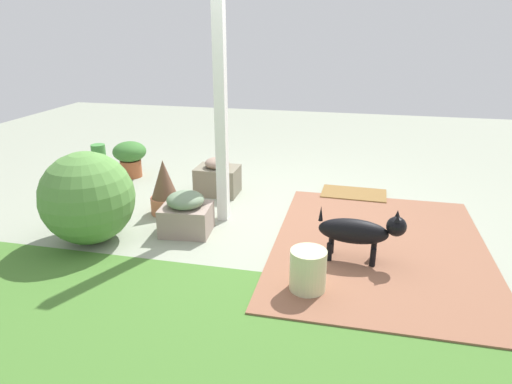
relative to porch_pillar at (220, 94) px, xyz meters
The scene contains 12 objects.
ground_plane 1.30m from the porch_pillar, behind, with size 12.00×12.00×0.00m, color gray.
brick_path 1.95m from the porch_pillar, 168.41° to the left, with size 1.80×2.40×0.02m, color #8C5A42.
porch_pillar is the anchor object (origin of this frame).
stone_planter_nearest 1.26m from the porch_pillar, 68.15° to the right, with size 0.47×0.36×0.42m.
stone_planter_mid 1.13m from the porch_pillar, 58.05° to the left, with size 0.47×0.41×0.40m.
round_shrub 1.49m from the porch_pillar, 35.95° to the left, with size 0.81×0.81×0.81m, color #54883E.
terracotta_pot_tall 1.76m from the porch_pillar, ahead, with size 0.27×0.27×0.62m.
terracotta_pot_broad 2.06m from the porch_pillar, 33.75° to the right, with size 0.41×0.41×0.45m.
terracotta_pot_spiky 1.14m from the porch_pillar, ahead, with size 0.30×0.30×0.56m.
dog 1.73m from the porch_pillar, 155.21° to the left, with size 0.68×0.21×0.47m.
ceramic_urn 1.82m from the porch_pillar, 130.71° to the left, with size 0.26×0.26×0.32m, color beige.
doormat 1.98m from the porch_pillar, 142.71° to the right, with size 0.71×0.42×0.03m, color olive.
Camera 1 is at (-0.79, 4.04, 1.82)m, focal length 31.96 mm.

